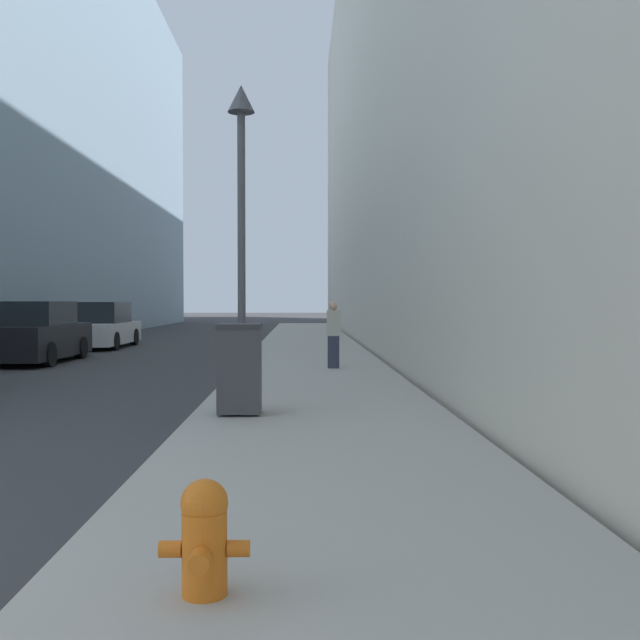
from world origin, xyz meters
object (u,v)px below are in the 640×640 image
(trash_bin, at_px, (240,368))
(fire_hydrant, at_px, (204,535))
(parked_sedan_far, at_px, (101,327))
(pedestrian_on_sidewalk, at_px, (333,335))
(parked_sedan_near, at_px, (36,334))
(lamppost, at_px, (241,188))

(trash_bin, bearing_deg, fire_hydrant, -86.85)
(parked_sedan_far, height_order, pedestrian_on_sidewalk, pedestrian_on_sidewalk)
(trash_bin, distance_m, pedestrian_on_sidewalk, 7.03)
(parked_sedan_near, xyz_separation_m, parked_sedan_far, (0.05, 6.23, -0.02))
(parked_sedan_far, distance_m, pedestrian_on_sidewalk, 12.35)
(fire_hydrant, relative_size, pedestrian_on_sidewalk, 0.40)
(trash_bin, distance_m, parked_sedan_near, 11.89)
(pedestrian_on_sidewalk, bearing_deg, fire_hydrant, -95.67)
(trash_bin, relative_size, parked_sedan_near, 0.28)
(trash_bin, xyz_separation_m, parked_sedan_near, (-6.49, 9.96, 0.01))
(parked_sedan_near, xyz_separation_m, pedestrian_on_sidewalk, (8.12, -3.12, 0.13))
(trash_bin, distance_m, lamppost, 3.85)
(parked_sedan_far, bearing_deg, lamppost, -65.38)
(parked_sedan_far, xyz_separation_m, pedestrian_on_sidewalk, (8.07, -9.35, 0.15))
(parked_sedan_far, bearing_deg, trash_bin, -68.31)
(pedestrian_on_sidewalk, bearing_deg, parked_sedan_far, 130.78)
(fire_hydrant, xyz_separation_m, trash_bin, (-0.34, 6.13, 0.32))
(trash_bin, bearing_deg, parked_sedan_far, 111.69)
(fire_hydrant, xyz_separation_m, parked_sedan_far, (-6.78, 22.32, 0.31))
(trash_bin, height_order, pedestrian_on_sidewalk, pedestrian_on_sidewalk)
(lamppost, xyz_separation_m, parked_sedan_near, (-6.32, 7.44, -2.89))
(parked_sedan_near, bearing_deg, trash_bin, -56.90)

